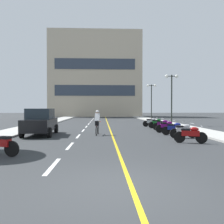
{
  "coord_description": "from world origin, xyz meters",
  "views": [
    {
      "loc": [
        -0.43,
        -5.5,
        1.83
      ],
      "look_at": [
        0.42,
        14.54,
        1.52
      ],
      "focal_mm": 37.68,
      "sensor_mm": 36.0,
      "label": 1
    }
  ],
  "objects_px": {
    "motorcycle_1": "(191,134)",
    "motorcycle_6": "(157,123)",
    "motorcycle_2": "(184,130)",
    "street_lamp_far": "(151,94)",
    "motorcycle_5": "(163,125)",
    "street_lamp_mid": "(172,88)",
    "motorcycle_4": "(167,126)",
    "motorcycle_3": "(175,128)",
    "parked_car_near": "(40,122)",
    "cyclist_rider": "(97,122)",
    "motorcycle_7": "(151,122)"
  },
  "relations": [
    {
      "from": "motorcycle_3",
      "to": "cyclist_rider",
      "type": "relative_size",
      "value": 0.92
    },
    {
      "from": "street_lamp_far",
      "to": "motorcycle_5",
      "type": "bearing_deg",
      "value": -98.67
    },
    {
      "from": "motorcycle_5",
      "to": "motorcycle_6",
      "type": "xyz_separation_m",
      "value": [
        0.02,
        2.15,
        0.0
      ]
    },
    {
      "from": "motorcycle_2",
      "to": "motorcycle_7",
      "type": "bearing_deg",
      "value": 90.62
    },
    {
      "from": "parked_car_near",
      "to": "motorcycle_3",
      "type": "bearing_deg",
      "value": -3.56
    },
    {
      "from": "motorcycle_3",
      "to": "motorcycle_1",
      "type": "bearing_deg",
      "value": -93.97
    },
    {
      "from": "street_lamp_far",
      "to": "parked_car_near",
      "type": "height_order",
      "value": "street_lamp_far"
    },
    {
      "from": "motorcycle_4",
      "to": "motorcycle_1",
      "type": "bearing_deg",
      "value": -92.31
    },
    {
      "from": "motorcycle_1",
      "to": "motorcycle_3",
      "type": "xyz_separation_m",
      "value": [
        0.24,
        3.52,
        0.0
      ]
    },
    {
      "from": "street_lamp_far",
      "to": "motorcycle_7",
      "type": "bearing_deg",
      "value": -101.94
    },
    {
      "from": "motorcycle_2",
      "to": "street_lamp_far",
      "type": "bearing_deg",
      "value": 83.22
    },
    {
      "from": "street_lamp_mid",
      "to": "motorcycle_2",
      "type": "height_order",
      "value": "street_lamp_mid"
    },
    {
      "from": "motorcycle_6",
      "to": "cyclist_rider",
      "type": "relative_size",
      "value": 0.95
    },
    {
      "from": "street_lamp_mid",
      "to": "motorcycle_4",
      "type": "height_order",
      "value": "street_lamp_mid"
    },
    {
      "from": "street_lamp_mid",
      "to": "parked_car_near",
      "type": "xyz_separation_m",
      "value": [
        -11.82,
        -9.1,
        -3.13
      ]
    },
    {
      "from": "motorcycle_2",
      "to": "motorcycle_4",
      "type": "distance_m",
      "value": 3.24
    },
    {
      "from": "motorcycle_7",
      "to": "motorcycle_1",
      "type": "bearing_deg",
      "value": -91.36
    },
    {
      "from": "street_lamp_mid",
      "to": "motorcycle_7",
      "type": "distance_m",
      "value": 4.94
    },
    {
      "from": "motorcycle_5",
      "to": "motorcycle_7",
      "type": "relative_size",
      "value": 0.98
    },
    {
      "from": "motorcycle_4",
      "to": "motorcycle_7",
      "type": "distance_m",
      "value": 5.76
    },
    {
      "from": "motorcycle_4",
      "to": "motorcycle_7",
      "type": "xyz_separation_m",
      "value": [
        0.05,
        5.76,
        0.0
      ]
    },
    {
      "from": "motorcycle_7",
      "to": "motorcycle_4",
      "type": "bearing_deg",
      "value": -90.48
    },
    {
      "from": "street_lamp_mid",
      "to": "motorcycle_6",
      "type": "height_order",
      "value": "street_lamp_mid"
    },
    {
      "from": "street_lamp_far",
      "to": "motorcycle_4",
      "type": "bearing_deg",
      "value": -98.41
    },
    {
      "from": "street_lamp_mid",
      "to": "motorcycle_4",
      "type": "relative_size",
      "value": 3.17
    },
    {
      "from": "motorcycle_6",
      "to": "parked_car_near",
      "type": "bearing_deg",
      "value": -149.96
    },
    {
      "from": "motorcycle_3",
      "to": "motorcycle_4",
      "type": "bearing_deg",
      "value": 90.95
    },
    {
      "from": "motorcycle_4",
      "to": "motorcycle_7",
      "type": "height_order",
      "value": "same"
    },
    {
      "from": "motorcycle_2",
      "to": "motorcycle_7",
      "type": "distance_m",
      "value": 8.99
    },
    {
      "from": "street_lamp_mid",
      "to": "parked_car_near",
      "type": "relative_size",
      "value": 1.27
    },
    {
      "from": "parked_car_near",
      "to": "motorcycle_1",
      "type": "distance_m",
      "value": 9.79
    },
    {
      "from": "motorcycle_4",
      "to": "street_lamp_far",
      "type": "bearing_deg",
      "value": 81.59
    },
    {
      "from": "motorcycle_6",
      "to": "motorcycle_7",
      "type": "xyz_separation_m",
      "value": [
        -0.19,
        1.59,
        0.0
      ]
    },
    {
      "from": "motorcycle_4",
      "to": "motorcycle_5",
      "type": "xyz_separation_m",
      "value": [
        0.22,
        2.02,
        0.0
      ]
    },
    {
      "from": "motorcycle_2",
      "to": "motorcycle_6",
      "type": "distance_m",
      "value": 7.41
    },
    {
      "from": "motorcycle_3",
      "to": "motorcycle_6",
      "type": "height_order",
      "value": "same"
    },
    {
      "from": "motorcycle_1",
      "to": "motorcycle_6",
      "type": "distance_m",
      "value": 9.5
    },
    {
      "from": "street_lamp_far",
      "to": "motorcycle_6",
      "type": "xyz_separation_m",
      "value": [
        -2.47,
        -14.17,
        -3.57
      ]
    },
    {
      "from": "street_lamp_mid",
      "to": "motorcycle_6",
      "type": "relative_size",
      "value": 3.23
    },
    {
      "from": "street_lamp_mid",
      "to": "motorcycle_6",
      "type": "xyz_separation_m",
      "value": [
        -2.48,
        -3.7,
        -3.57
      ]
    },
    {
      "from": "street_lamp_mid",
      "to": "motorcycle_3",
      "type": "bearing_deg",
      "value": -105.53
    },
    {
      "from": "motorcycle_4",
      "to": "cyclist_rider",
      "type": "relative_size",
      "value": 0.96
    },
    {
      "from": "motorcycle_5",
      "to": "street_lamp_far",
      "type": "bearing_deg",
      "value": 81.33
    },
    {
      "from": "street_lamp_mid",
      "to": "motorcycle_5",
      "type": "relative_size",
      "value": 3.24
    },
    {
      "from": "street_lamp_mid",
      "to": "cyclist_rider",
      "type": "relative_size",
      "value": 3.06
    },
    {
      "from": "motorcycle_1",
      "to": "motorcycle_2",
      "type": "height_order",
      "value": "same"
    },
    {
      "from": "motorcycle_1",
      "to": "motorcycle_3",
      "type": "height_order",
      "value": "same"
    },
    {
      "from": "street_lamp_far",
      "to": "motorcycle_2",
      "type": "bearing_deg",
      "value": -96.78
    },
    {
      "from": "motorcycle_1",
      "to": "motorcycle_5",
      "type": "xyz_separation_m",
      "value": [
        0.43,
        7.34,
        0.0
      ]
    },
    {
      "from": "motorcycle_2",
      "to": "motorcycle_5",
      "type": "bearing_deg",
      "value": 89.18
    }
  ]
}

